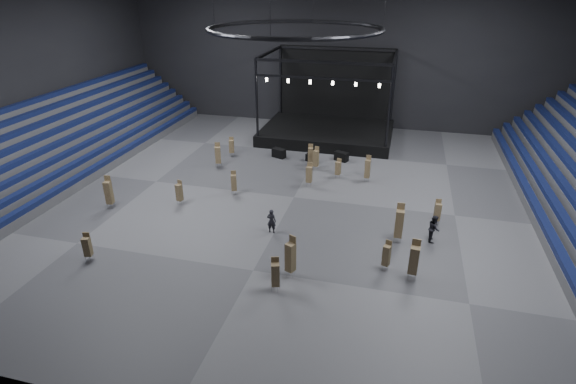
% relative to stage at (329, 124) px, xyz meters
% --- Properties ---
extents(floor, '(50.00, 50.00, 0.00)m').
position_rel_stage_xyz_m(floor, '(-0.00, -16.24, -1.45)').
color(floor, '#504F52').
rests_on(floor, ground).
extents(wall_back, '(50.00, 0.20, 18.00)m').
position_rel_stage_xyz_m(wall_back, '(-0.00, 4.76, 7.55)').
color(wall_back, black).
rests_on(wall_back, ground).
extents(wall_front, '(50.00, 0.20, 18.00)m').
position_rel_stage_xyz_m(wall_front, '(-0.00, -37.24, 7.55)').
color(wall_front, black).
rests_on(wall_front, ground).
extents(wall_left, '(0.20, 42.00, 18.00)m').
position_rel_stage_xyz_m(wall_left, '(-25.00, -16.24, 7.55)').
color(wall_left, black).
rests_on(wall_left, ground).
extents(bleachers_left, '(7.20, 40.00, 6.40)m').
position_rel_stage_xyz_m(bleachers_left, '(-22.94, -16.24, 0.28)').
color(bleachers_left, '#4B4B4D').
rests_on(bleachers_left, floor).
extents(stage, '(14.00, 10.00, 9.20)m').
position_rel_stage_xyz_m(stage, '(0.00, 0.00, 0.00)').
color(stage, black).
rests_on(stage, floor).
extents(truss_ring, '(12.30, 12.30, 5.15)m').
position_rel_stage_xyz_m(truss_ring, '(-0.00, -16.24, 11.55)').
color(truss_ring, black).
rests_on(truss_ring, ceiling).
extents(flight_case_left, '(1.50, 1.13, 0.89)m').
position_rel_stage_xyz_m(flight_case_left, '(-3.61, -7.82, -1.00)').
color(flight_case_left, black).
rests_on(flight_case_left, floor).
extents(flight_case_mid, '(1.17, 0.83, 0.70)m').
position_rel_stage_xyz_m(flight_case_mid, '(-0.27, -8.07, -1.10)').
color(flight_case_mid, black).
rests_on(flight_case_mid, floor).
extents(flight_case_right, '(1.48, 1.14, 0.88)m').
position_rel_stage_xyz_m(flight_case_right, '(2.55, -7.19, -1.01)').
color(flight_case_right, black).
rests_on(flight_case_right, floor).
extents(chair_stack_0, '(0.48, 0.48, 1.96)m').
position_rel_stage_xyz_m(chair_stack_0, '(11.03, -17.95, -0.41)').
color(chair_stack_0, silver).
rests_on(chair_stack_0, floor).
extents(chair_stack_1, '(0.52, 0.52, 2.01)m').
position_rel_stage_xyz_m(chair_stack_1, '(7.81, -24.58, -0.40)').
color(chair_stack_1, silver).
rests_on(chair_stack_1, floor).
extents(chair_stack_2, '(0.50, 0.50, 2.03)m').
position_rel_stage_xyz_m(chair_stack_2, '(-8.40, -19.68, -0.39)').
color(chair_stack_2, silver).
rests_on(chair_stack_2, floor).
extents(chair_stack_3, '(0.51, 0.51, 2.16)m').
position_rel_stage_xyz_m(chair_stack_3, '(-0.11, -9.30, -0.31)').
color(chair_stack_3, silver).
rests_on(chair_stack_3, floor).
extents(chair_stack_4, '(0.58, 0.58, 2.62)m').
position_rel_stage_xyz_m(chair_stack_4, '(9.39, -25.14, -0.09)').
color(chair_stack_4, silver).
rests_on(chair_stack_4, floor).
extents(chair_stack_5, '(0.49, 0.49, 2.40)m').
position_rel_stage_xyz_m(chair_stack_5, '(5.43, -11.54, -0.22)').
color(chair_stack_5, silver).
rests_on(chair_stack_5, floor).
extents(chair_stack_6, '(0.55, 0.55, 1.95)m').
position_rel_stage_xyz_m(chair_stack_6, '(-8.27, -8.64, -0.40)').
color(chair_stack_6, silver).
rests_on(chair_stack_6, floor).
extents(chair_stack_7, '(0.66, 0.66, 2.38)m').
position_rel_stage_xyz_m(chair_stack_7, '(-8.46, -11.68, -0.19)').
color(chair_stack_7, silver).
rests_on(chair_stack_7, floor).
extents(chair_stack_8, '(0.53, 0.53, 1.92)m').
position_rel_stage_xyz_m(chair_stack_8, '(-10.40, -28.23, -0.42)').
color(chair_stack_8, silver).
rests_on(chair_stack_8, floor).
extents(chair_stack_9, '(0.52, 0.52, 1.80)m').
position_rel_stage_xyz_m(chair_stack_9, '(2.85, -11.43, -0.48)').
color(chair_stack_9, silver).
rests_on(chair_stack_9, floor).
extents(chair_stack_10, '(0.66, 0.66, 2.73)m').
position_rel_stage_xyz_m(chair_stack_10, '(2.35, -26.69, -0.06)').
color(chair_stack_10, silver).
rests_on(chair_stack_10, floor).
extents(chair_stack_11, '(0.54, 0.54, 2.24)m').
position_rel_stage_xyz_m(chair_stack_11, '(0.56, -10.03, -0.29)').
color(chair_stack_11, silver).
rests_on(chair_stack_11, floor).
extents(chair_stack_12, '(0.54, 0.54, 2.86)m').
position_rel_stage_xyz_m(chair_stack_12, '(8.40, -21.14, 0.01)').
color(chair_stack_12, silver).
rests_on(chair_stack_12, floor).
extents(chair_stack_13, '(0.58, 0.58, 2.66)m').
position_rel_stage_xyz_m(chair_stack_13, '(-13.33, -21.58, -0.09)').
color(chair_stack_13, silver).
rests_on(chair_stack_13, floor).
extents(chair_stack_14, '(0.59, 0.59, 2.16)m').
position_rel_stage_xyz_m(chair_stack_14, '(1.85, -28.22, -0.31)').
color(chair_stack_14, silver).
rests_on(chair_stack_14, floor).
extents(chair_stack_15, '(0.55, 0.55, 2.04)m').
position_rel_stage_xyz_m(chair_stack_15, '(-4.93, -16.88, -0.37)').
color(chair_stack_15, silver).
rests_on(chair_stack_15, floor).
extents(chair_stack_16, '(0.49, 0.49, 2.11)m').
position_rel_stage_xyz_m(chair_stack_16, '(0.72, -13.77, -0.32)').
color(chair_stack_16, silver).
rests_on(chair_stack_16, floor).
extents(man_center, '(0.67, 0.45, 1.78)m').
position_rel_stage_xyz_m(man_center, '(-0.20, -22.04, -0.56)').
color(man_center, black).
rests_on(man_center, floor).
extents(crew_member, '(0.76, 0.96, 1.91)m').
position_rel_stage_xyz_m(crew_member, '(10.71, -20.38, -0.49)').
color(crew_member, black).
rests_on(crew_member, floor).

